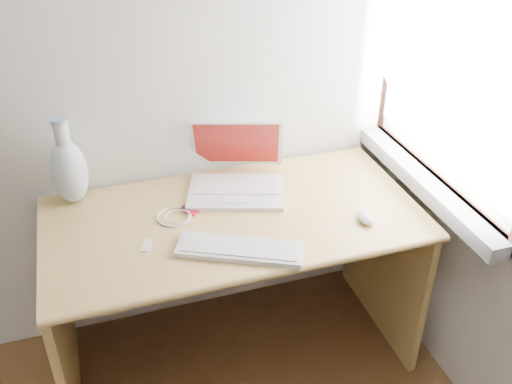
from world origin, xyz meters
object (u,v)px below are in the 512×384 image
object	(u,v)px
desk	(229,247)
laptop	(232,175)
external_keyboard	(240,249)
vase	(69,169)

from	to	relation	value
desk	laptop	bearing A→B (deg)	64.63
external_keyboard	desk	bearing A→B (deg)	109.05
desk	laptop	world-z (taller)	laptop
laptop	vase	bearing A→B (deg)	-170.28
desk	laptop	distance (m)	0.29
desk	vase	size ratio (longest dim) A/B	4.00
external_keyboard	vase	size ratio (longest dim) A/B	1.27
vase	laptop	bearing A→B (deg)	-8.47
desk	external_keyboard	distance (m)	0.38
vase	desk	bearing A→B (deg)	-19.54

